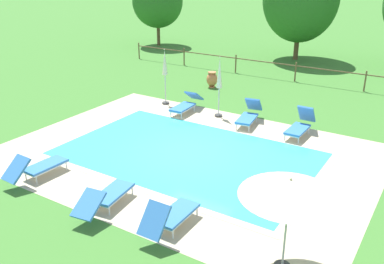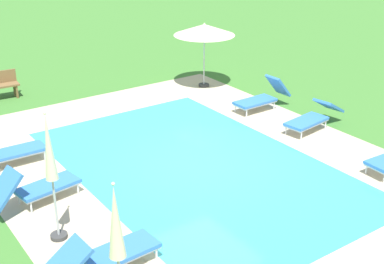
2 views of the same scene
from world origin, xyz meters
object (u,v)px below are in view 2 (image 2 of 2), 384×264
Objects in this scene: patio_umbrella_open_foreground at (204,30)px; sun_lounger_south_near_corner at (6,150)px; sun_lounger_north_end at (36,187)px; patio_umbrella_closed_row_mid_west at (117,238)px; patio_umbrella_closed_row_west at (50,160)px; sun_lounger_north_mid at (262,97)px; sun_lounger_north_near_steps at (313,117)px; sun_lounger_north_far at (106,254)px.

sun_lounger_south_near_corner is at bearing 106.40° from patio_umbrella_open_foreground.
patio_umbrella_closed_row_mid_west reaches higher than sun_lounger_north_end.
sun_lounger_north_end is 2.12m from sun_lounger_south_near_corner.
patio_umbrella_closed_row_west reaches higher than sun_lounger_north_end.
sun_lounger_north_mid is at bearing -69.15° from patio_umbrella_closed_row_west.
sun_lounger_north_mid is 0.95× the size of sun_lounger_north_end.
patio_umbrella_closed_row_west is (-5.73, 7.57, -0.31)m from patio_umbrella_open_foreground.
sun_lounger_north_near_steps is 5.04m from patio_umbrella_open_foreground.
sun_lounger_north_far is at bearing 134.51° from patio_umbrella_open_foreground.
sun_lounger_south_near_corner is 6.54m from patio_umbrella_closed_row_mid_west.
sun_lounger_north_end is 0.78× the size of patio_umbrella_closed_row_west.
patio_umbrella_closed_row_west reaches higher than sun_lounger_north_far.
patio_umbrella_closed_row_mid_west is at bearing 137.91° from patio_umbrella_open_foreground.
patio_umbrella_closed_row_mid_west is (-5.77, 7.86, 1.27)m from sun_lounger_north_mid.
sun_lounger_north_mid is at bearing -177.66° from patio_umbrella_open_foreground.
sun_lounger_north_mid is 0.92× the size of sun_lounger_north_far.
sun_lounger_north_near_steps is 0.84× the size of patio_umbrella_closed_row_mid_west.
sun_lounger_north_far is at bearing -178.87° from sun_lounger_south_near_corner.
patio_umbrella_closed_row_mid_west is (-6.40, 0.36, 1.27)m from sun_lounger_south_near_corner.
sun_lounger_south_near_corner is at bearing -2.81° from patio_umbrella_closed_row_west.
patio_umbrella_open_foreground reaches higher than sun_lounger_north_near_steps.
patio_umbrella_open_foreground reaches higher than sun_lounger_south_near_corner.
patio_umbrella_closed_row_west is at bearing 127.14° from patio_umbrella_open_foreground.
sun_lounger_south_near_corner is (2.61, 7.62, 0.04)m from sun_lounger_north_near_steps.
patio_umbrella_closed_row_mid_west is (-2.85, 0.18, 0.03)m from patio_umbrella_closed_row_west.
sun_lounger_north_mid is 9.84m from patio_umbrella_closed_row_mid_west.
sun_lounger_north_far is at bearing 107.62° from sun_lounger_north_near_steps.
sun_lounger_north_end reaches higher than sun_lounger_north_far.
sun_lounger_north_mid is 0.75× the size of patio_umbrella_closed_row_west.
sun_lounger_south_near_corner is 0.73× the size of patio_umbrella_closed_row_mid_west.
sun_lounger_north_end is at bearing 3.13° from sun_lounger_north_far.
sun_lounger_north_mid is 3.21m from patio_umbrella_open_foreground.
patio_umbrella_closed_row_mid_west is (-4.29, 0.30, 1.28)m from sun_lounger_north_end.
sun_lounger_north_mid is at bearing 3.21° from sun_lounger_north_near_steps.
sun_lounger_north_near_steps is 7.95m from patio_umbrella_closed_row_west.
sun_lounger_north_end is 1.91m from patio_umbrella_closed_row_west.
patio_umbrella_closed_row_west is (-3.56, 0.17, 1.23)m from sun_lounger_south_near_corner.
sun_lounger_north_end is 4.48m from patio_umbrella_closed_row_mid_west.
sun_lounger_south_near_corner is at bearing 85.20° from sun_lounger_north_mid.
sun_lounger_north_near_steps is at bearing -176.79° from sun_lounger_north_mid.
patio_umbrella_closed_row_west is at bearing 10.75° from sun_lounger_north_far.
sun_lounger_north_mid is at bearing -53.72° from patio_umbrella_closed_row_mid_west.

